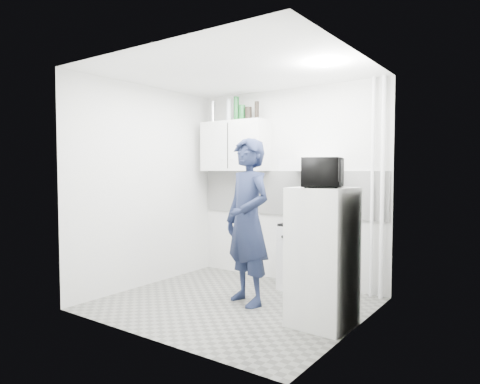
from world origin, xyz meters
The scene contains 23 objects.
floor centered at (0.00, 0.00, 0.00)m, with size 2.80×2.80×0.00m, color slate.
ceiling centered at (0.00, 0.00, 2.60)m, with size 2.80×2.80×0.00m, color white.
wall_back centered at (0.00, 1.25, 1.30)m, with size 2.80×2.80×0.00m, color silver.
wall_left centered at (-1.40, 0.00, 1.30)m, with size 2.60×2.60×0.00m, color silver.
wall_right centered at (1.40, 0.00, 1.30)m, with size 2.60×2.60×0.00m, color silver.
person centered at (0.12, 0.11, 0.93)m, with size 0.68×0.45×1.87m, color #171F38.
stove centered at (0.37, 1.00, 0.41)m, with size 0.51×0.51×0.81m, color white.
fridge centered at (1.10, -0.02, 0.67)m, with size 0.56×0.56×1.35m, color silver.
stove_top centered at (0.37, 1.00, 0.83)m, with size 0.49×0.49×0.03m, color black.
saucepan centered at (0.34, 0.94, 0.89)m, with size 0.18×0.18×0.10m, color silver.
microwave centered at (1.10, -0.02, 1.49)m, with size 0.35×0.52×0.29m, color black.
bottle_a centered at (-1.16, 1.07, 2.36)m, with size 0.07×0.07×0.32m, color silver.
bottle_c centered at (-0.86, 1.07, 2.36)m, with size 0.08×0.08×0.32m, color #B2B7BC.
bottle_d centered at (-0.73, 1.07, 2.37)m, with size 0.08×0.08×0.34m, color #144C1E.
canister_a centered at (-0.63, 1.07, 2.31)m, with size 0.09×0.09×0.22m, color #144C1E.
canister_b centered at (-0.52, 1.07, 2.29)m, with size 0.09×0.09×0.18m, color black.
bottle_e centered at (-0.39, 1.07, 2.32)m, with size 0.06×0.06×0.24m, color black.
upper_cabinet centered at (-0.75, 1.07, 1.85)m, with size 1.00×0.35×0.70m, color silver.
range_hood centered at (0.45, 1.00, 1.57)m, with size 0.60×0.50×0.14m, color white.
backsplash centered at (0.00, 1.24, 1.20)m, with size 2.74×0.03×0.60m, color white.
pipe_a centered at (1.30, 1.17, 1.30)m, with size 0.05×0.05×2.60m, color white.
pipe_b centered at (1.18, 1.17, 1.30)m, with size 0.04×0.04×2.60m, color white.
ceiling_spot_fixture centered at (1.00, 0.20, 2.57)m, with size 0.10×0.10×0.02m, color white.
Camera 1 is at (2.83, -3.84, 1.52)m, focal length 32.00 mm.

